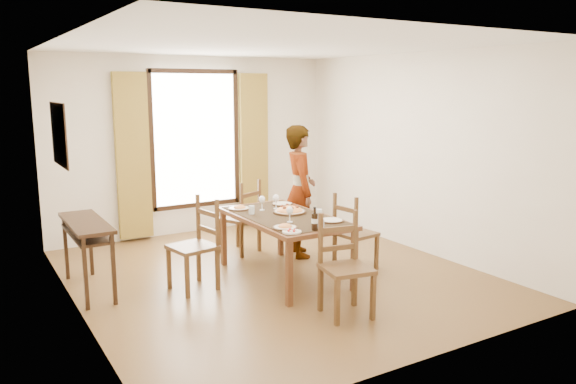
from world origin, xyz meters
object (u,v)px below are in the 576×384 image
pasta_platter (290,209)px  dining_table (284,221)px  man (300,191)px  console_table (86,231)px

pasta_platter → dining_table: bearing=-145.3°
man → dining_table: bearing=156.3°
console_table → dining_table: 2.21m
dining_table → man: 0.95m
dining_table → pasta_platter: size_ratio=4.33×
console_table → pasta_platter: 2.31m
pasta_platter → man: bearing=48.7°
console_table → pasta_platter: size_ratio=3.00×
console_table → man: (2.73, -0.04, 0.19)m
man → pasta_platter: (-0.52, -0.59, -0.07)m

